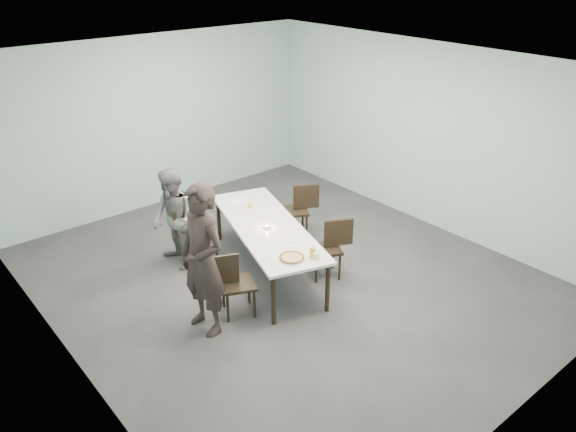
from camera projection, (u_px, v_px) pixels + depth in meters
ground at (285, 277)px, 8.07m from camera, size 7.00×7.00×0.00m
room_shell at (285, 142)px, 7.19m from camera, size 6.02×7.02×3.01m
table at (267, 229)px, 7.92m from camera, size 1.64×2.75×0.75m
chair_near_left at (232, 280)px, 7.06m from camera, size 0.65×0.56×0.87m
chair_far_left at (196, 232)px, 8.24m from camera, size 0.65×0.53×0.87m
chair_near_right at (331, 244)px, 7.92m from camera, size 0.65×0.56×0.87m
chair_far_right at (299, 207)px, 9.05m from camera, size 0.64×0.58×0.87m
diner_near at (203, 260)px, 6.59m from camera, size 0.52×0.74×1.93m
diner_far at (173, 219)px, 8.06m from camera, size 0.61×0.76×1.50m
pizza at (292, 258)px, 7.04m from camera, size 0.34×0.34×0.04m
side_plate at (290, 240)px, 7.50m from camera, size 0.18×0.18×0.01m
beer_glass at (313, 253)px, 7.04m from camera, size 0.08×0.08×0.15m
water_tumbler at (316, 256)px, 7.02m from camera, size 0.08×0.08×0.09m
tealight at (267, 227)px, 7.79m from camera, size 0.06×0.06×0.05m
amber_tumbler at (250, 205)px, 8.40m from camera, size 0.07×0.07×0.08m
menu at (239, 201)px, 8.64m from camera, size 0.35×0.30×0.01m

